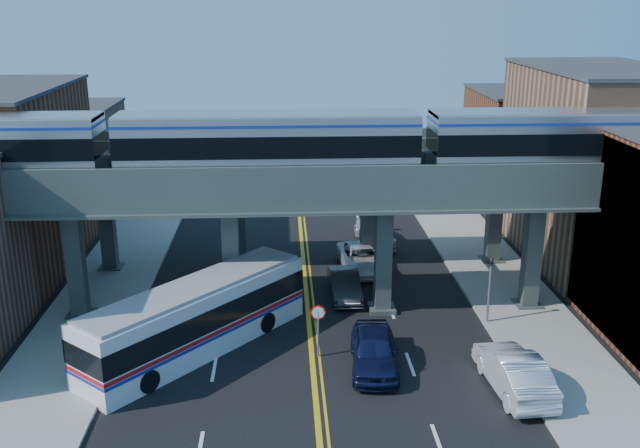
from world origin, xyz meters
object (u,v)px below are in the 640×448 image
object	(u,v)px
transit_train	(268,143)
car_lane_c	(361,258)
car_lane_a	(374,350)
transit_bus	(197,318)
car_parked_curb	(514,372)
car_lane_d	(375,233)
traffic_signal	(490,283)
car_lane_b	(345,285)
stop_sign	(318,322)

from	to	relation	value
transit_train	car_lane_c	size ratio (longest dim) A/B	8.63
car_lane_a	transit_bus	bearing A→B (deg)	169.23
car_lane_c	car_parked_curb	xyz separation A→B (m)	(4.94, -14.69, 0.15)
transit_bus	car_lane_d	distance (m)	18.36
transit_train	traffic_signal	world-z (taller)	transit_train
transit_bus	car_lane_b	size ratio (longest dim) A/B	2.45
stop_sign	car_lane_d	xyz separation A→B (m)	(4.70, 16.09, -1.01)
transit_train	stop_sign	bearing A→B (deg)	-65.91
car_lane_d	car_lane_b	bearing A→B (deg)	-113.59
car_lane_b	car_parked_curb	distance (m)	12.22
car_parked_curb	car_lane_c	bearing A→B (deg)	-75.60
stop_sign	car_lane_d	world-z (taller)	stop_sign
transit_bus	traffic_signal	bearing A→B (deg)	-40.62
car_lane_b	car_lane_d	xyz separation A→B (m)	(2.86, 9.16, 0.00)
car_lane_d	car_parked_curb	xyz separation A→B (m)	(3.50, -19.59, 0.15)
car_parked_curb	car_lane_d	bearing A→B (deg)	-84.07
stop_sign	car_lane_c	distance (m)	11.70
stop_sign	traffic_signal	world-z (taller)	traffic_signal
car_lane_b	car_lane_a	bearing A→B (deg)	-87.12
car_lane_c	traffic_signal	bearing A→B (deg)	-60.64
stop_sign	car_lane_a	distance (m)	2.89
stop_sign	car_lane_b	size ratio (longest dim) A/B	0.58
traffic_signal	car_lane_c	distance (m)	10.07
stop_sign	car_lane_b	world-z (taller)	stop_sign
car_lane_a	car_lane_b	distance (m)	8.17
transit_train	car_lane_c	world-z (taller)	transit_train
car_lane_b	car_lane_c	world-z (taller)	car_lane_b
transit_train	car_lane_c	distance (m)	11.85
stop_sign	transit_bus	distance (m)	5.80
traffic_signal	car_lane_b	world-z (taller)	traffic_signal
stop_sign	car_lane_c	world-z (taller)	stop_sign
car_lane_a	traffic_signal	bearing A→B (deg)	37.59
car_lane_c	car_lane_d	bearing A→B (deg)	68.36
car_lane_a	car_lane_c	size ratio (longest dim) A/B	0.97
transit_train	transit_bus	bearing A→B (deg)	-130.99
stop_sign	car_lane_b	distance (m)	7.24
stop_sign	car_lane_a	world-z (taller)	stop_sign
car_lane_a	stop_sign	bearing A→B (deg)	158.11
car_lane_c	transit_bus	bearing A→B (deg)	-136.56
transit_train	car_lane_b	distance (m)	9.60
transit_train	traffic_signal	distance (m)	13.27
car_lane_a	car_lane_b	size ratio (longest dim) A/B	1.14
stop_sign	car_lane_c	bearing A→B (deg)	73.78
transit_bus	car_lane_a	world-z (taller)	transit_bus
car_lane_b	transit_bus	bearing A→B (deg)	-143.39
transit_train	traffic_signal	xyz separation A→B (m)	(11.14, -2.00, -6.93)
transit_bus	car_parked_curb	xyz separation A→B (m)	(13.92, -4.49, -0.75)
car_lane_d	car_parked_curb	distance (m)	19.90
stop_sign	car_parked_curb	size ratio (longest dim) A/B	0.48
stop_sign	traffic_signal	bearing A→B (deg)	18.63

